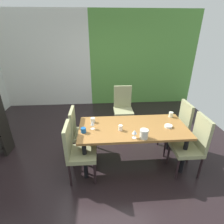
# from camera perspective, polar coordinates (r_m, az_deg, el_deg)

# --- Properties ---
(ground_plane) EXTENTS (5.92, 5.66, 0.02)m
(ground_plane) POSITION_cam_1_polar(r_m,az_deg,el_deg) (3.45, -3.38, -14.95)
(ground_plane) COLOR black
(back_panel_interior) EXTENTS (2.70, 0.10, 2.74)m
(back_panel_interior) POSITION_cam_1_polar(r_m,az_deg,el_deg) (5.71, -21.33, 15.20)
(back_panel_interior) COLOR silver
(back_panel_interior) RESTS_ON ground_plane
(garden_window_panel) EXTENTS (3.22, 0.10, 2.74)m
(garden_window_panel) POSITION_cam_1_polar(r_m,az_deg,el_deg) (5.64, 10.07, 16.38)
(garden_window_panel) COLOR #56923F
(garden_window_panel) RESTS_ON ground_plane
(dining_table) EXTENTS (1.81, 0.85, 0.74)m
(dining_table) POSITION_cam_1_polar(r_m,az_deg,el_deg) (3.01, 6.71, -6.27)
(dining_table) COLOR olive
(dining_table) RESTS_ON ground_plane
(chair_right_far) EXTENTS (0.44, 0.44, 1.02)m
(chair_right_far) POSITION_cam_1_polar(r_m,az_deg,el_deg) (3.57, 20.66, -4.27)
(chair_right_far) COLOR gray
(chair_right_far) RESTS_ON ground_plane
(chair_right_near) EXTENTS (0.44, 0.44, 1.03)m
(chair_right_near) POSITION_cam_1_polar(r_m,az_deg,el_deg) (3.14, 24.74, -9.30)
(chair_right_near) COLOR gray
(chair_right_near) RESTS_ON ground_plane
(chair_head_far) EXTENTS (0.44, 0.45, 1.02)m
(chair_head_far) POSITION_cam_1_polar(r_m,az_deg,el_deg) (4.20, 3.59, 1.97)
(chair_head_far) COLOR gray
(chair_head_far) RESTS_ON ground_plane
(chair_left_near) EXTENTS (0.45, 0.44, 0.97)m
(chair_left_near) POSITION_cam_1_polar(r_m,az_deg,el_deg) (2.82, -11.55, -11.95)
(chair_left_near) COLOR gray
(chair_left_near) RESTS_ON ground_plane
(chair_left_far) EXTENTS (0.45, 0.44, 0.96)m
(chair_left_far) POSITION_cam_1_polar(r_m,az_deg,el_deg) (3.29, -10.44, -6.01)
(chair_left_far) COLOR gray
(chair_left_far) RESTS_ON ground_plane
(wine_glass_north) EXTENTS (0.07, 0.07, 0.15)m
(wine_glass_north) POSITION_cam_1_polar(r_m,az_deg,el_deg) (2.86, -6.48, -3.66)
(wine_glass_north) COLOR silver
(wine_glass_north) RESTS_ON dining_table
(wine_glass_west) EXTENTS (0.07, 0.07, 0.14)m
(wine_glass_west) POSITION_cam_1_polar(r_m,az_deg,el_deg) (2.63, 7.31, -6.55)
(wine_glass_west) COLOR silver
(wine_glass_west) RESTS_ON dining_table
(serving_bowl_south) EXTENTS (0.13, 0.13, 0.04)m
(serving_bowl_south) POSITION_cam_1_polar(r_m,az_deg,el_deg) (3.08, 17.89, -4.43)
(serving_bowl_south) COLOR white
(serving_bowl_south) RESTS_ON dining_table
(cup_near_window) EXTENTS (0.08, 0.08, 0.08)m
(cup_near_window) POSITION_cam_1_polar(r_m,az_deg,el_deg) (2.81, -9.37, -5.89)
(cup_near_window) COLOR #16519B
(cup_near_window) RESTS_ON dining_table
(cup_east) EXTENTS (0.07, 0.07, 0.09)m
(cup_east) POSITION_cam_1_polar(r_m,az_deg,el_deg) (2.83, 2.73, -5.17)
(cup_east) COLOR white
(cup_east) RESTS_ON dining_table
(cup_left) EXTENTS (0.08, 0.08, 0.10)m
(cup_left) POSITION_cam_1_polar(r_m,az_deg,el_deg) (3.42, 18.63, -0.81)
(cup_left) COLOR beige
(cup_left) RESTS_ON dining_table
(cup_corner) EXTENTS (0.08, 0.08, 0.08)m
(cup_corner) POSITION_cam_1_polar(r_m,az_deg,el_deg) (3.09, -6.34, -2.63)
(cup_corner) COLOR silver
(cup_corner) RESTS_ON dining_table
(pitcher_front) EXTENTS (0.14, 0.13, 0.15)m
(pitcher_front) POSITION_cam_1_polar(r_m,az_deg,el_deg) (2.66, 10.35, -7.04)
(pitcher_front) COLOR silver
(pitcher_front) RESTS_ON dining_table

